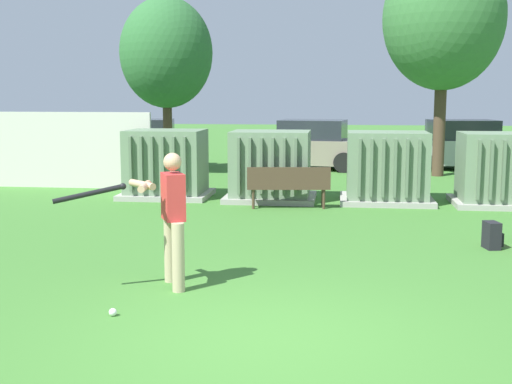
# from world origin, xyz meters

# --- Properties ---
(ground_plane) EXTENTS (96.00, 96.00, 0.00)m
(ground_plane) POSITION_xyz_m (0.00, 0.00, 0.00)
(ground_plane) COLOR #3D752D
(fence_panel) EXTENTS (4.80, 0.12, 2.00)m
(fence_panel) POSITION_xyz_m (-6.61, 10.50, 1.00)
(fence_panel) COLOR beige
(fence_panel) RESTS_ON ground
(transformer_west) EXTENTS (2.10, 1.70, 1.62)m
(transformer_west) POSITION_xyz_m (-3.46, 9.20, 0.79)
(transformer_west) COLOR #9E9B93
(transformer_west) RESTS_ON ground
(transformer_mid_west) EXTENTS (2.10, 1.70, 1.62)m
(transformer_mid_west) POSITION_xyz_m (-0.92, 9.04, 0.79)
(transformer_mid_west) COLOR #9E9B93
(transformer_mid_west) RESTS_ON ground
(transformer_mid_east) EXTENTS (2.10, 1.70, 1.62)m
(transformer_mid_east) POSITION_xyz_m (1.75, 9.05, 0.79)
(transformer_mid_east) COLOR #9E9B93
(transformer_mid_east) RESTS_ON ground
(transformer_east) EXTENTS (2.10, 1.70, 1.62)m
(transformer_east) POSITION_xyz_m (4.26, 8.95, 0.79)
(transformer_east) COLOR #9E9B93
(transformer_east) RESTS_ON ground
(park_bench) EXTENTS (1.84, 0.62, 0.92)m
(park_bench) POSITION_xyz_m (-0.41, 7.92, 0.54)
(park_bench) COLOR #4C3828
(park_bench) RESTS_ON ground
(batter) EXTENTS (1.53, 0.99, 1.74)m
(batter) POSITION_xyz_m (-1.46, 1.72, 0.98)
(batter) COLOR tan
(batter) RESTS_ON ground
(sports_ball) EXTENTS (0.09, 0.09, 0.09)m
(sports_ball) POSITION_xyz_m (-1.81, 0.50, 0.04)
(sports_ball) COLOR white
(sports_ball) RESTS_ON ground
(backpack) EXTENTS (0.31, 0.35, 0.44)m
(backpack) POSITION_xyz_m (3.15, 4.49, 0.21)
(backpack) COLOR black
(backpack) RESTS_ON ground
(tree_left) EXTENTS (2.82, 2.82, 5.38)m
(tree_left) POSITION_xyz_m (-4.63, 13.85, 3.69)
(tree_left) COLOR #4C3828
(tree_left) RESTS_ON ground
(tree_center_left) EXTENTS (3.55, 3.55, 6.79)m
(tree_center_left) POSITION_xyz_m (3.63, 14.37, 4.66)
(tree_center_left) COLOR #4C3828
(tree_center_left) RESTS_ON ground
(parked_car_leftmost) EXTENTS (4.41, 2.38, 1.62)m
(parked_car_leftmost) POSITION_xyz_m (-6.15, 15.71, 0.75)
(parked_car_leftmost) COLOR #B2B2B7
(parked_car_leftmost) RESTS_ON ground
(parked_car_left_of_center) EXTENTS (4.39, 2.33, 1.62)m
(parked_car_left_of_center) POSITION_xyz_m (-0.35, 15.88, 0.75)
(parked_car_left_of_center) COLOR gray
(parked_car_left_of_center) RESTS_ON ground
(parked_car_right_of_center) EXTENTS (4.37, 2.28, 1.62)m
(parked_car_right_of_center) POSITION_xyz_m (4.56, 16.48, 0.75)
(parked_car_right_of_center) COLOR #B2B2B7
(parked_car_right_of_center) RESTS_ON ground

